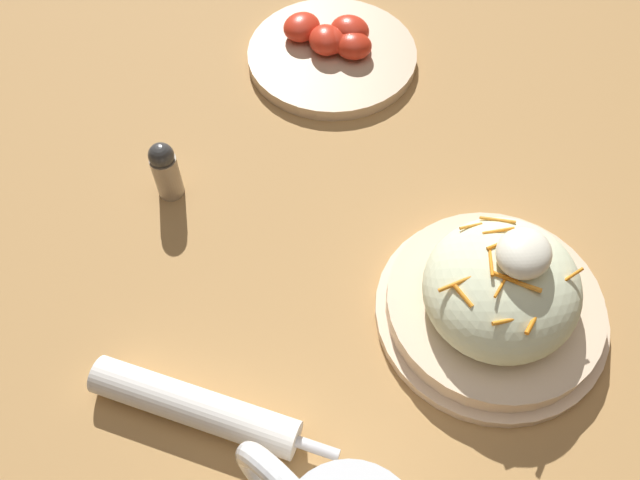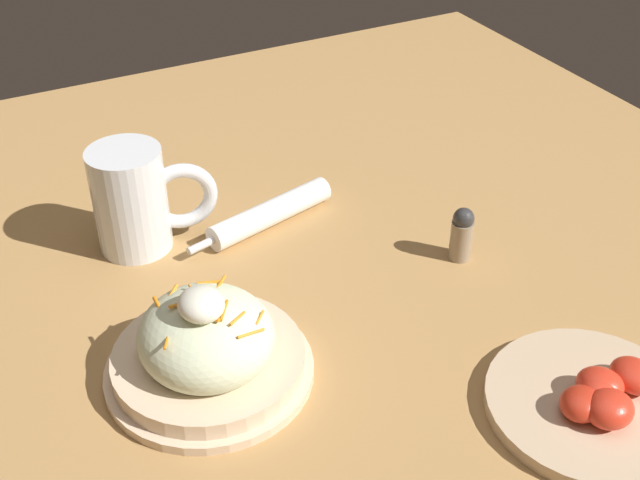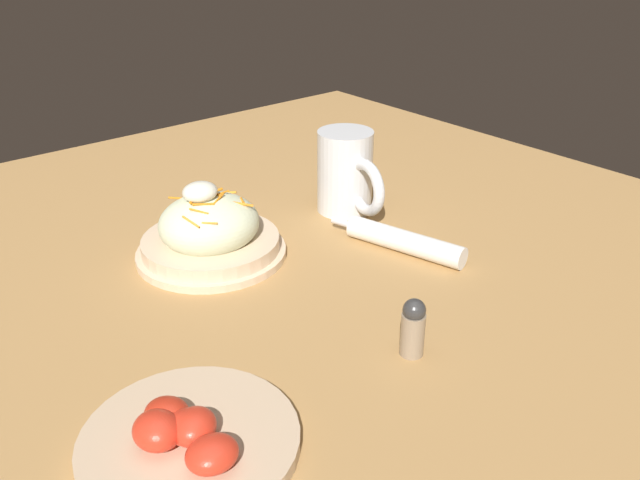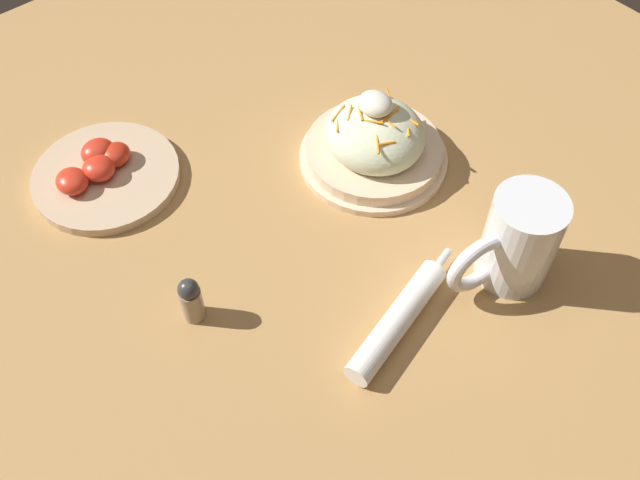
% 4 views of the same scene
% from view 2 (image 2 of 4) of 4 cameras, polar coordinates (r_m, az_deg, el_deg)
% --- Properties ---
extents(ground_plane, '(1.43, 1.43, 0.00)m').
position_cam_2_polar(ground_plane, '(0.91, -1.31, -5.16)').
color(ground_plane, '#B2844C').
extents(salad_plate, '(0.21, 0.21, 0.11)m').
position_cam_2_polar(salad_plate, '(0.82, -7.94, -7.52)').
color(salad_plate, beige).
rests_on(salad_plate, ground_plane).
extents(beer_mug, '(0.09, 0.15, 0.13)m').
position_cam_2_polar(beer_mug, '(1.00, -12.89, 2.45)').
color(beer_mug, white).
rests_on(beer_mug, ground_plane).
extents(napkin_roll, '(0.08, 0.21, 0.03)m').
position_cam_2_polar(napkin_roll, '(1.04, -3.58, 1.88)').
color(napkin_roll, white).
rests_on(napkin_roll, ground_plane).
extents(tomato_plate, '(0.20, 0.20, 0.05)m').
position_cam_2_polar(tomato_plate, '(0.83, 18.84, -10.65)').
color(tomato_plate, '#D1B28E').
rests_on(tomato_plate, ground_plane).
extents(salt_shaker, '(0.03, 0.03, 0.07)m').
position_cam_2_polar(salt_shaker, '(0.98, 9.96, 0.46)').
color(salt_shaker, gray).
rests_on(salt_shaker, ground_plane).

